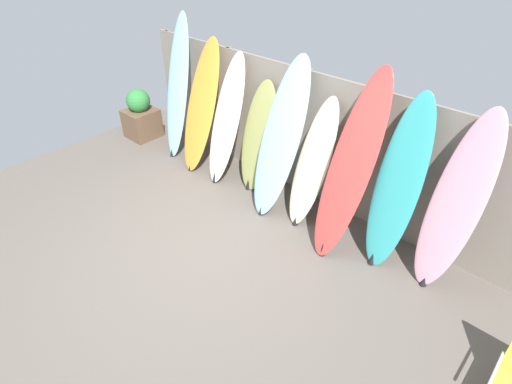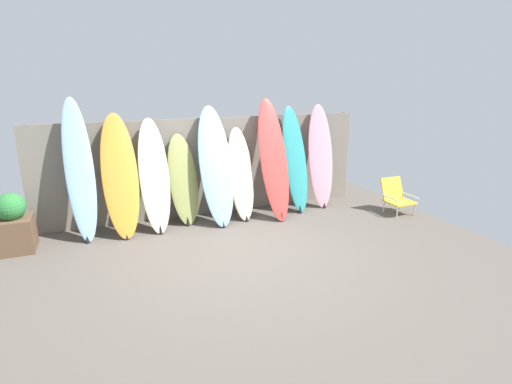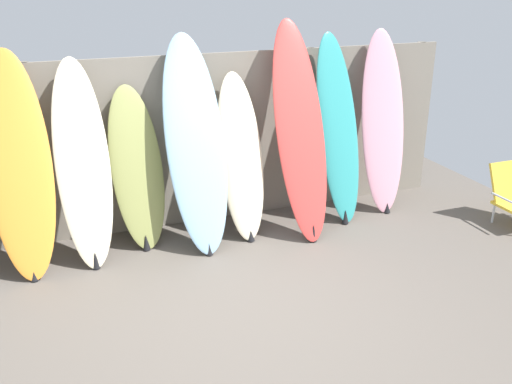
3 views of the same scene
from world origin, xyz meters
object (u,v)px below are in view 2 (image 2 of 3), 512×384
Objects in this scene: surfboard_cream_2 at (154,177)px; planter_box at (14,225)px; surfboard_pink_8 at (321,157)px; beach_chair at (396,196)px; surfboard_orange_1 at (120,176)px; surfboard_teal_7 at (295,160)px; surfboard_skyblue_0 at (80,171)px; surfboard_red_6 at (274,160)px; surfboard_cream_5 at (241,174)px; surfboard_olive_3 at (183,180)px; surfboard_skyblue_4 at (216,166)px.

planter_box is (-2.10, -0.13, -0.52)m from surfboard_cream_2.
surfboard_pink_8 reaches higher than planter_box.
beach_chair is at bearing -39.61° from surfboard_pink_8.
beach_chair is at bearing -9.64° from surfboard_orange_1.
surfboard_teal_7 reaches higher than surfboard_cream_2.
surfboard_skyblue_0 is 1.04× the size of surfboard_red_6.
beach_chair is at bearing -6.25° from planter_box.
surfboard_cream_5 is at bearing 167.19° from surfboard_red_6.
surfboard_cream_2 is at bearing 162.79° from beach_chair.
surfboard_orange_1 is at bearing 4.61° from planter_box.
surfboard_pink_8 is 1.62m from beach_chair.
planter_box is (-0.97, -0.16, -0.70)m from surfboard_skyblue_0.
surfboard_pink_8 is (2.73, -0.03, 0.22)m from surfboard_olive_3.
surfboard_cream_5 is at bearing 0.91° from surfboard_orange_1.
surfboard_skyblue_0 is 2.49× the size of planter_box.
surfboard_red_6 is at bearing 155.61° from beach_chair.
surfboard_skyblue_0 is 0.60m from surfboard_orange_1.
surfboard_olive_3 is at bearing 5.84° from planter_box.
surfboard_orange_1 is 0.96× the size of surfboard_skyblue_4.
surfboard_skyblue_4 is (1.59, -0.03, 0.04)m from surfboard_orange_1.
surfboard_red_6 is (2.12, -0.11, 0.14)m from surfboard_cream_2.
surfboard_olive_3 is 0.77× the size of surfboard_skyblue_4.
surfboard_pink_8 is (2.18, 0.14, -0.02)m from surfboard_skyblue_4.
surfboard_orange_1 reaches higher than beach_chair.
surfboard_orange_1 is at bearing -179.17° from surfboard_cream_2.
surfboard_pink_8 reaches higher than surfboard_teal_7.
surfboard_cream_5 reaches higher than surfboard_olive_3.
surfboard_red_6 is at bearing -2.39° from surfboard_skyblue_0.
surfboard_skyblue_0 reaches higher than surfboard_pink_8.
surfboard_teal_7 is 2.05m from beach_chair.
surfboard_cream_5 is 0.82× the size of surfboard_pink_8.
surfboard_pink_8 reaches higher than surfboard_cream_5.
surfboard_cream_5 is 1.12m from surfboard_teal_7.
surfboard_cream_2 is 1.19× the size of surfboard_olive_3.
surfboard_orange_1 is 1.67m from planter_box.
surfboard_skyblue_0 reaches higher than surfboard_red_6.
surfboard_pink_8 is (3.77, 0.11, 0.02)m from surfboard_orange_1.
surfboard_teal_7 is at bearing 0.78° from surfboard_orange_1.
surfboard_red_6 is 2.47m from beach_chair.
surfboard_teal_7 reaches higher than surfboard_cream_5.
surfboard_skyblue_4 is at bearing -2.15° from surfboard_cream_2.
surfboard_pink_8 is at bearing 10.58° from surfboard_red_6.
surfboard_skyblue_0 is 1.36× the size of surfboard_cream_5.
surfboard_skyblue_4 reaches higher than surfboard_teal_7.
surfboard_skyblue_4 is 0.53m from surfboard_cream_5.
surfboard_pink_8 is at bearing 0.94° from surfboard_skyblue_0.
planter_box is at bearing -176.36° from surfboard_cream_2.
surfboard_cream_5 reaches higher than beach_chair.
surfboard_skyblue_4 is at bearing -176.40° from surfboard_pink_8.
surfboard_red_6 is 1.08× the size of surfboard_teal_7.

